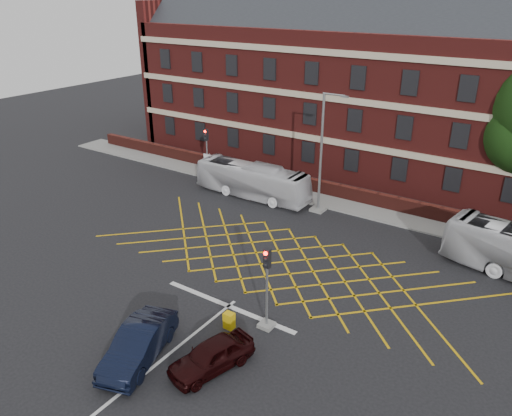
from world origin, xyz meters
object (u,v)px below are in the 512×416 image
Objects in this scene: car_navy at (139,344)px; traffic_light_far at (207,158)px; utility_cabinet at (229,321)px; car_maroon at (212,356)px; traffic_light_near at (267,296)px; street_lamp at (321,173)px; bus_left at (252,181)px; direction_signs at (209,163)px.

car_navy is 23.17m from traffic_light_far.
utility_cabinet is at bearing -48.18° from traffic_light_far.
traffic_light_near is (0.39, 3.73, 1.10)m from car_maroon.
bus_left is at bearing -175.77° from street_lamp.
direction_signs is (0.22, -0.04, -0.39)m from traffic_light_far.
car_maroon is at bearing -68.33° from utility_cabinet.
direction_signs reaches higher than car_navy.
traffic_light_far is 5.09× the size of utility_cabinet.
car_navy is at bearing -124.26° from traffic_light_near.
car_navy reaches higher than car_maroon.
traffic_light_far is (-12.13, 19.72, 0.98)m from car_navy.
car_navy is at bearing -58.41° from traffic_light_far.
traffic_light_near is at bearing 36.60° from utility_cabinet.
street_lamp reaches higher than utility_cabinet.
utility_cabinet is (13.88, -15.73, -0.96)m from direction_signs.
traffic_light_far is at bearing 145.57° from car_maroon.
street_lamp is (-4.28, 13.72, 1.19)m from traffic_light_near.
street_lamp is at bearing -4.82° from direction_signs.
traffic_light_near reaches higher than car_maroon.
traffic_light_far is at bearing 131.82° from utility_cabinet.
street_lamp is (-3.89, 17.45, 2.29)m from car_maroon.
car_maroon is 0.92× the size of traffic_light_near.
bus_left reaches higher than car_maroon.
direction_signs is (-14.94, 18.38, 0.71)m from car_maroon.
street_lamp is 11.21m from direction_signs.
traffic_light_far is 1.94× the size of direction_signs.
traffic_light_far is at bearing 170.76° from direction_signs.
direction_signs is 2.62× the size of utility_cabinet.
car_maroon is 4.66× the size of utility_cabinet.
utility_cabinet is at bearing -143.40° from traffic_light_near.
street_lamp is (5.65, 0.42, 1.63)m from bus_left.
bus_left is 2.44× the size of car_maroon.
utility_cabinet is at bearing -149.44° from bus_left.
traffic_light_far is (-15.55, 14.69, 0.00)m from traffic_light_near.
utility_cabinet is at bearing 45.42° from car_navy.
bus_left is 4.33× the size of direction_signs.
car_maroon is (9.53, -17.03, -0.66)m from bus_left.
traffic_light_near is at bearing -43.37° from traffic_light_far.
car_navy is (6.50, -18.33, -0.54)m from bus_left.
bus_left is 1.99× the size of car_navy.
traffic_light_near is 0.49× the size of street_lamp.
traffic_light_near is 1.00× the size of traffic_light_far.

